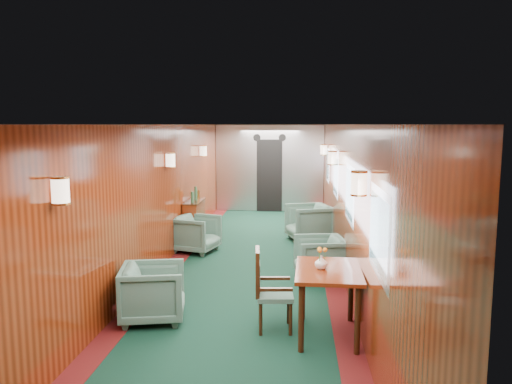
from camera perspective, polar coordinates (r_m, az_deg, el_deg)
room at (r=7.94m, az=-0.80°, el=2.17°), size 12.00×12.10×2.40m
bulkhead at (r=13.85m, az=1.56°, el=2.67°), size 2.98×0.17×2.39m
windows_right at (r=8.20m, az=9.77°, el=0.94°), size 0.02×8.60×0.80m
wall_sconces at (r=8.49m, az=-0.44°, el=3.58°), size 2.97×7.97×0.25m
dining_table at (r=5.78m, az=8.27°, el=-9.90°), size 0.76×1.07×0.79m
side_chair at (r=5.93m, az=1.29°, el=-10.72°), size 0.47×0.49×0.97m
credenza at (r=10.37m, az=-7.06°, el=-3.26°), size 0.30×0.96×1.13m
flower_vase at (r=5.72m, az=7.46°, el=-7.96°), size 0.18×0.18×0.15m
armchair_left_near at (r=6.39m, az=-11.67°, el=-11.18°), size 0.90×0.88×0.70m
armchair_left_far at (r=9.55m, az=-6.84°, el=-4.76°), size 0.94×0.93×0.70m
armchair_right_near at (r=7.90m, az=7.28°, el=-7.49°), size 0.85×0.84×0.68m
armchair_right_far at (r=10.44m, az=6.02°, el=-3.50°), size 1.05×1.03×0.76m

